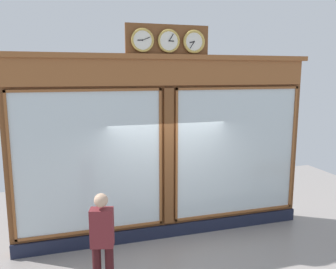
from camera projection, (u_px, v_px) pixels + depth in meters
shop_facade at (166, 147)px, 7.38m from camera, size 6.47×0.42×4.47m
pedestrian at (102, 239)px, 5.48m from camera, size 0.40×0.30×1.69m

